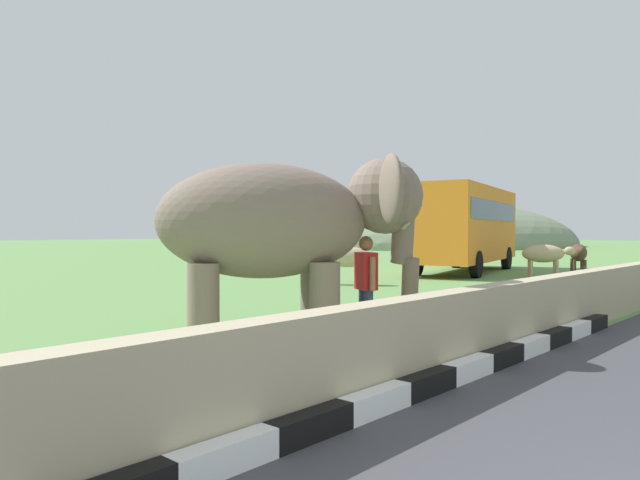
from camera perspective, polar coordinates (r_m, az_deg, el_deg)
striped_curb at (r=4.80m, az=-4.84°, el=-18.79°), size 16.20×0.20×0.24m
barrier_parapet at (r=6.64m, az=8.53°, el=-9.85°), size 28.00×0.36×1.00m
elephant at (r=8.75m, az=-3.19°, el=1.60°), size 3.93×3.68×2.85m
person_handler at (r=9.24m, az=4.46°, el=-4.14°), size 0.41×0.61×1.66m
bus_orange at (r=25.34m, az=13.85°, el=1.66°), size 9.16×4.52×3.50m
cow_near at (r=18.87m, az=2.50°, el=-1.72°), size 1.36×1.82×1.23m
cow_mid at (r=23.13m, az=20.89°, el=-1.29°), size 1.39×1.81×1.23m
cow_far at (r=24.53m, az=23.73°, el=-1.19°), size 1.89×1.18×1.23m
hill_east at (r=68.56m, az=10.62°, el=-0.55°), size 38.39×30.71×10.45m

